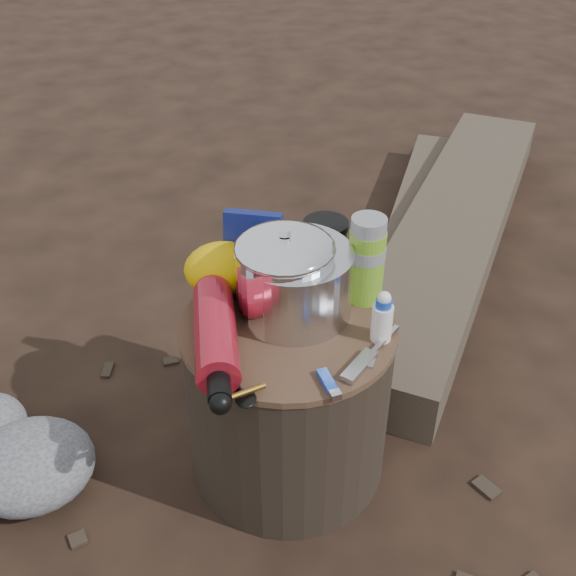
{
  "coord_description": "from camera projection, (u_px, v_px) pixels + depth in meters",
  "views": [
    {
      "loc": [
        -0.16,
        -1.05,
        1.23
      ],
      "look_at": [
        0.0,
        0.0,
        0.48
      ],
      "focal_mm": 43.2,
      "sensor_mm": 36.0,
      "label": 1
    }
  ],
  "objects": [
    {
      "name": "log_main",
      "position": [
        453.0,
        232.0,
        2.26
      ],
      "size": [
        1.15,
        1.62,
        0.15
      ],
      "primitive_type": "cube",
      "rotation": [
        0.0,
        0.0,
        -0.55
      ],
      "color": "#43372C",
      "rests_on": "ground"
    },
    {
      "name": "multitool",
      "position": [
        359.0,
        366.0,
        1.24
      ],
      "size": [
        0.08,
        0.09,
        0.01
      ],
      "primitive_type": "cube",
      "rotation": [
        0.0,
        0.0,
        -0.75
      ],
      "color": "#BBBBC0",
      "rests_on": "stump"
    },
    {
      "name": "lighter",
      "position": [
        327.0,
        381.0,
        1.21
      ],
      "size": [
        0.03,
        0.08,
        0.01
      ],
      "primitive_type": "cube",
      "rotation": [
        0.0,
        0.0,
        0.19
      ],
      "color": "blue",
      "rests_on": "stump"
    },
    {
      "name": "squeeze_bottle",
      "position": [
        382.0,
        319.0,
        1.29
      ],
      "size": [
        0.04,
        0.04,
        0.09
      ],
      "primitive_type": "cylinder",
      "color": "white",
      "rests_on": "stump"
    },
    {
      "name": "stuff_sack",
      "position": [
        222.0,
        268.0,
        1.42
      ],
      "size": [
        0.16,
        0.13,
        0.11
      ],
      "primitive_type": "ellipsoid",
      "color": "#E8AE01",
      "rests_on": "stump"
    },
    {
      "name": "travel_mug",
      "position": [
        325.0,
        251.0,
        1.44
      ],
      "size": [
        0.09,
        0.09,
        0.13
      ],
      "primitive_type": "cylinder",
      "color": "black",
      "rests_on": "stump"
    },
    {
      "name": "log_small",
      "position": [
        426.0,
        217.0,
        2.38
      ],
      "size": [
        0.7,
        1.17,
        0.1
      ],
      "primitive_type": "cube",
      "rotation": [
        0.0,
        0.0,
        -0.43
      ],
      "color": "#43372C",
      "rests_on": "ground"
    },
    {
      "name": "fuel_bottle",
      "position": [
        216.0,
        334.0,
        1.27
      ],
      "size": [
        0.09,
        0.33,
        0.08
      ],
      "primitive_type": null,
      "rotation": [
        0.0,
        0.0,
        -0.02
      ],
      "color": "#A41727",
      "rests_on": "stump"
    },
    {
      "name": "food_pouch",
      "position": [
        253.0,
        247.0,
        1.44
      ],
      "size": [
        0.12,
        0.06,
        0.15
      ],
      "primitive_type": "cube",
      "rotation": [
        0.0,
        0.0,
        -0.33
      ],
      "color": "#0C1454",
      "rests_on": "stump"
    },
    {
      "name": "pot_grabber",
      "position": [
        377.0,
        346.0,
        1.29
      ],
      "size": [
        0.1,
        0.12,
        0.01
      ],
      "primitive_type": null,
      "rotation": [
        0.0,
        0.0,
        -0.62
      ],
      "color": "#BBBBC0",
      "rests_on": "stump"
    },
    {
      "name": "ground",
      "position": [
        288.0,
        459.0,
        1.58
      ],
      "size": [
        60.0,
        60.0,
        0.0
      ],
      "primitive_type": "plane",
      "color": "black",
      "rests_on": "ground"
    },
    {
      "name": "spork",
      "position": [
        229.0,
        374.0,
        1.23
      ],
      "size": [
        0.08,
        0.15,
        0.01
      ],
      "primitive_type": null,
      "rotation": [
        0.0,
        0.0,
        0.33
      ],
      "color": "black",
      "rests_on": "stump"
    },
    {
      "name": "stump",
      "position": [
        288.0,
        397.0,
        1.46
      ],
      "size": [
        0.42,
        0.42,
        0.39
      ],
      "primitive_type": "cylinder",
      "color": "black",
      "rests_on": "ground"
    },
    {
      "name": "camping_pot",
      "position": [
        285.0,
        276.0,
        1.32
      ],
      "size": [
        0.19,
        0.19,
        0.19
      ],
      "primitive_type": "cylinder",
      "color": "white",
      "rests_on": "stump"
    },
    {
      "name": "foil_windscreen",
      "position": [
        294.0,
        282.0,
        1.35
      ],
      "size": [
        0.23,
        0.23,
        0.14
      ],
      "primitive_type": "cylinder",
      "color": "silver",
      "rests_on": "stump"
    },
    {
      "name": "thermos",
      "position": [
        366.0,
        260.0,
        1.37
      ],
      "size": [
        0.07,
        0.07,
        0.18
      ],
      "primitive_type": "cylinder",
      "color": "#6FA724",
      "rests_on": "stump"
    }
  ]
}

